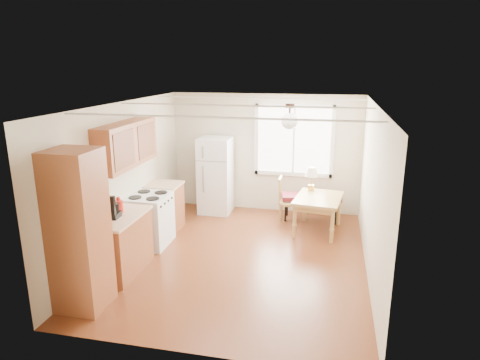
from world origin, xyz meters
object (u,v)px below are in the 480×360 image
(bench, at_px, (311,198))
(chair, at_px, (284,197))
(refrigerator, at_px, (216,175))
(dining_table, at_px, (318,202))

(bench, height_order, chair, chair)
(bench, xyz_separation_m, chair, (-0.53, -0.21, 0.04))
(refrigerator, relative_size, dining_table, 1.36)
(dining_table, distance_m, chair, 0.78)
(refrigerator, height_order, chair, refrigerator)
(dining_table, bearing_deg, bench, 112.80)
(bench, bearing_deg, dining_table, -84.40)
(refrigerator, bearing_deg, bench, -3.75)
(refrigerator, height_order, bench, refrigerator)
(refrigerator, distance_m, bench, 2.05)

